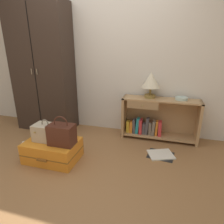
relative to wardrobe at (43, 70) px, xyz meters
name	(u,v)px	position (x,y,z in m)	size (l,w,h in m)	color
ground_plane	(71,175)	(1.07, -1.20, -1.06)	(9.00, 9.00, 0.00)	olive
back_wall	(107,55)	(1.07, 0.30, 0.24)	(6.40, 0.10, 2.60)	silver
wardrobe	(43,70)	(0.00, 0.00, 0.00)	(1.01, 0.47, 2.12)	#33261E
bookshelf	(156,119)	(1.95, 0.08, -0.74)	(1.20, 0.32, 0.67)	tan
table_lamp	(151,81)	(1.83, 0.10, -0.12)	(0.28, 0.28, 0.40)	olive
bowl	(181,98)	(2.30, 0.10, -0.36)	(0.18, 0.18, 0.04)	silver
suitcase_large	(53,150)	(0.68, -0.95, -0.92)	(0.69, 0.49, 0.27)	orange
train_case	(46,132)	(0.60, -0.94, -0.68)	(0.31, 0.22, 0.29)	#B7A88E
handbag	(62,134)	(0.86, -0.98, -0.65)	(0.32, 0.20, 0.38)	#472319
bottle	(25,148)	(0.22, -0.95, -0.97)	(0.08, 0.08, 0.19)	white
open_book_on_floor	(161,155)	(2.07, -0.46, -1.05)	(0.41, 0.37, 0.02)	white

